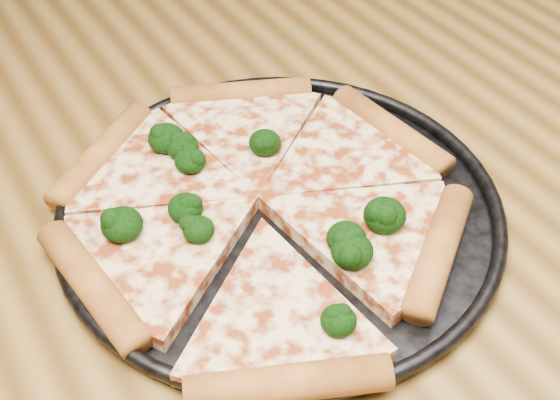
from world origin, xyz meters
TOP-DOWN VIEW (x-y plane):
  - dining_table at (0.00, 0.00)m, footprint 1.20×0.90m
  - pizza_pan at (0.12, -0.03)m, footprint 0.35×0.35m
  - pizza at (0.10, -0.03)m, footprint 0.32×0.36m
  - broccoli_florets at (0.09, -0.03)m, footprint 0.20×0.25m

SIDE VIEW (x-z plane):
  - dining_table at x=0.00m, z-range 0.28..1.03m
  - pizza_pan at x=0.12m, z-range 0.75..0.77m
  - pizza at x=0.10m, z-range 0.75..0.78m
  - broccoli_florets at x=0.09m, z-range 0.77..0.79m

